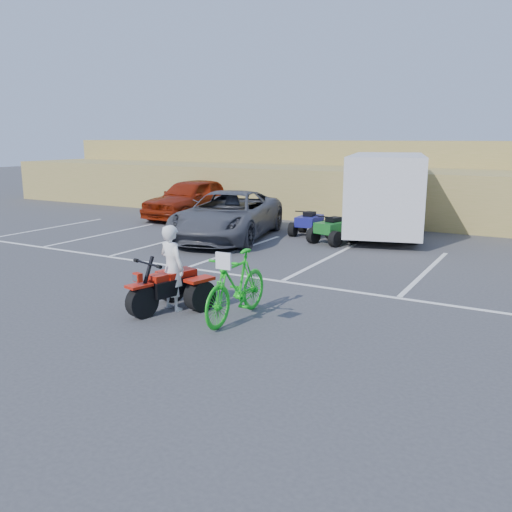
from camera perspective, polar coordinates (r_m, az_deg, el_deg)
The scene contains 11 objects.
ground at distance 10.48m, azimuth -3.27°, elevation -5.67°, with size 100.00×100.00×0.00m, color #3D3D3F.
parking_stripes at distance 13.63m, azimuth 9.10°, elevation -1.53°, with size 28.00×5.16×0.01m.
grass_embankment at distance 24.53m, azimuth 16.76°, elevation 7.59°, with size 40.00×8.50×3.10m.
red_trike_atv at distance 10.54m, azimuth -9.34°, elevation -5.72°, with size 1.20×1.60×1.04m, color #B2180A, non-canonical shape.
rider at distance 10.40m, azimuth -8.84°, elevation -1.23°, with size 0.60×0.39×1.65m, color white.
green_dirt_bike at distance 9.77m, azimuth -2.07°, elevation -3.18°, with size 0.59×2.08×1.25m, color #14BF19.
grey_pickup at distance 17.69m, azimuth -2.98°, elevation 4.30°, with size 2.54×5.52×1.53m, color #47484E.
red_car at distance 22.56m, azimuth -6.84°, elevation 6.07°, with size 1.90×4.73×1.61m, color maroon.
cargo_trailer at distance 18.82m, azimuth 13.51°, elevation 6.58°, with size 3.72×6.17×2.69m.
quad_atv_blue at distance 18.47m, azimuth 5.61°, elevation 2.19°, with size 1.02×1.37×0.89m, color navy, non-canonical shape.
quad_atv_green at distance 17.18m, azimuth 8.12°, elevation 1.36°, with size 1.05×1.41×0.92m, color #16621F, non-canonical shape.
Camera 1 is at (5.41, -8.37, 3.24)m, focal length 38.00 mm.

